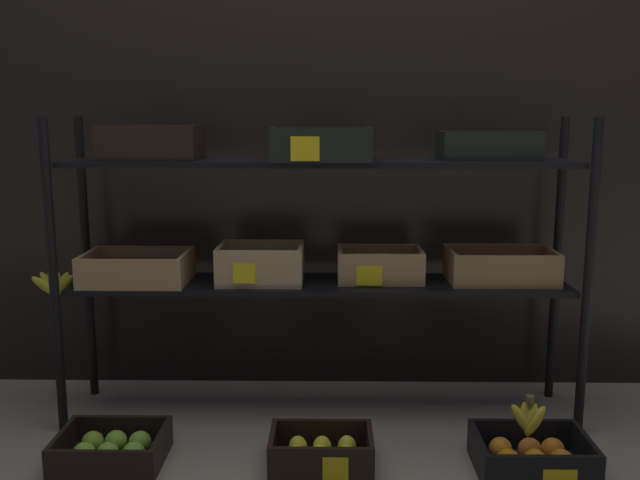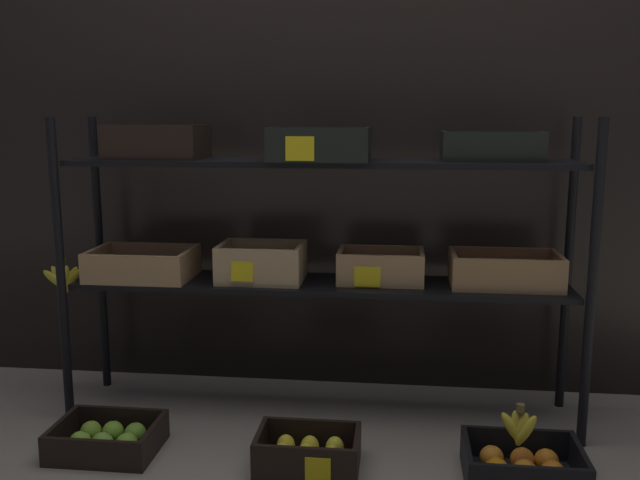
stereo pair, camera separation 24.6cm
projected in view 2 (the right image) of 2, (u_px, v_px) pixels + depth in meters
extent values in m
plane|color=gray|center=(320.00, 412.00, 2.58)|extent=(10.00, 10.00, 0.00)
cube|color=black|center=(331.00, 98.00, 2.72)|extent=(4.20, 0.12, 2.33)
cylinder|color=black|center=(61.00, 274.00, 2.42)|extent=(0.03, 0.03, 1.09)
cylinder|color=black|center=(592.00, 288.00, 2.22)|extent=(0.03, 0.03, 1.09)
cylinder|color=black|center=(100.00, 255.00, 2.74)|extent=(0.03, 0.03, 1.09)
cylinder|color=black|center=(568.00, 267.00, 2.54)|extent=(0.03, 0.03, 1.09)
cube|color=black|center=(320.00, 285.00, 2.49)|extent=(1.77, 0.29, 0.02)
cube|color=black|center=(320.00, 163.00, 2.41)|extent=(1.77, 0.29, 0.02)
cube|color=tan|center=(143.00, 276.00, 2.55)|extent=(0.37, 0.26, 0.01)
cube|color=tan|center=(130.00, 269.00, 2.42)|extent=(0.37, 0.02, 0.10)
cube|color=tan|center=(154.00, 255.00, 2.66)|extent=(0.37, 0.02, 0.10)
cube|color=tan|center=(97.00, 261.00, 2.56)|extent=(0.02, 0.23, 0.10)
cube|color=tan|center=(189.00, 263.00, 2.52)|extent=(0.02, 0.23, 0.10)
sphere|color=#5F2255|center=(105.00, 271.00, 2.50)|extent=(0.05, 0.05, 0.05)
sphere|color=#681C4D|center=(122.00, 272.00, 2.49)|extent=(0.05, 0.05, 0.05)
sphere|color=#592E5D|center=(137.00, 272.00, 2.49)|extent=(0.05, 0.05, 0.05)
sphere|color=#552B5E|center=(152.00, 273.00, 2.48)|extent=(0.05, 0.05, 0.05)
sphere|color=#662552|center=(169.00, 273.00, 2.47)|extent=(0.05, 0.05, 0.05)
sphere|color=#5E2746|center=(113.00, 268.00, 2.56)|extent=(0.05, 0.05, 0.05)
sphere|color=#6A2259|center=(127.00, 268.00, 2.55)|extent=(0.05, 0.05, 0.05)
sphere|color=#671B59|center=(144.00, 268.00, 2.55)|extent=(0.05, 0.05, 0.05)
sphere|color=#691E5A|center=(158.00, 269.00, 2.54)|extent=(0.05, 0.05, 0.05)
sphere|color=#671947|center=(174.00, 269.00, 2.53)|extent=(0.05, 0.05, 0.05)
sphere|color=#56234D|center=(119.00, 264.00, 2.61)|extent=(0.05, 0.05, 0.05)
sphere|color=#6A2C5B|center=(134.00, 265.00, 2.61)|extent=(0.05, 0.05, 0.05)
sphere|color=#5A264C|center=(149.00, 265.00, 2.61)|extent=(0.05, 0.05, 0.05)
sphere|color=#5E2B58|center=(163.00, 265.00, 2.60)|extent=(0.05, 0.05, 0.05)
sphere|color=#632A54|center=(178.00, 266.00, 2.59)|extent=(0.05, 0.05, 0.05)
cube|color=tan|center=(262.00, 279.00, 2.51)|extent=(0.30, 0.22, 0.01)
cube|color=tan|center=(256.00, 267.00, 2.40)|extent=(0.30, 0.02, 0.12)
cube|color=tan|center=(267.00, 255.00, 2.60)|extent=(0.30, 0.02, 0.12)
cube|color=tan|center=(223.00, 260.00, 2.51)|extent=(0.02, 0.19, 0.12)
cube|color=tan|center=(301.00, 261.00, 2.48)|extent=(0.02, 0.19, 0.12)
ellipsoid|color=#A6BC4D|center=(247.00, 266.00, 2.48)|extent=(0.07, 0.07, 0.09)
ellipsoid|color=#A8B051|center=(274.00, 267.00, 2.47)|extent=(0.07, 0.07, 0.09)
ellipsoid|color=#B0C058|center=(249.00, 263.00, 2.54)|extent=(0.07, 0.07, 0.09)
ellipsoid|color=#B6BB5D|center=(276.00, 263.00, 2.52)|extent=(0.07, 0.07, 0.09)
cube|color=yellow|center=(242.00, 270.00, 2.39)|extent=(0.08, 0.01, 0.08)
cube|color=tan|center=(381.00, 280.00, 2.49)|extent=(0.31, 0.20, 0.01)
cube|color=tan|center=(380.00, 270.00, 2.39)|extent=(0.31, 0.02, 0.10)
cube|color=tan|center=(381.00, 259.00, 2.57)|extent=(0.31, 0.02, 0.10)
cube|color=tan|center=(341.00, 263.00, 2.50)|extent=(0.02, 0.17, 0.10)
cube|color=tan|center=(421.00, 265.00, 2.47)|extent=(0.02, 0.17, 0.10)
sphere|color=red|center=(366.00, 270.00, 2.46)|extent=(0.07, 0.07, 0.07)
sphere|color=red|center=(394.00, 271.00, 2.45)|extent=(0.07, 0.07, 0.07)
sphere|color=red|center=(366.00, 267.00, 2.52)|extent=(0.07, 0.07, 0.07)
sphere|color=red|center=(396.00, 268.00, 2.50)|extent=(0.07, 0.07, 0.07)
cube|color=yellow|center=(367.00, 276.00, 2.39)|extent=(0.09, 0.01, 0.07)
cube|color=#A87F51|center=(504.00, 284.00, 2.43)|extent=(0.38, 0.23, 0.01)
cube|color=#A87F51|center=(510.00, 275.00, 2.32)|extent=(0.38, 0.02, 0.11)
cube|color=#A87F51|center=(501.00, 261.00, 2.53)|extent=(0.38, 0.02, 0.11)
cube|color=#A87F51|center=(453.00, 266.00, 2.44)|extent=(0.02, 0.20, 0.11)
cube|color=#A87F51|center=(558.00, 269.00, 2.40)|extent=(0.02, 0.20, 0.11)
sphere|color=orange|center=(476.00, 276.00, 2.40)|extent=(0.06, 0.06, 0.06)
sphere|color=orange|center=(495.00, 276.00, 2.40)|extent=(0.06, 0.06, 0.06)
sphere|color=orange|center=(518.00, 277.00, 2.38)|extent=(0.06, 0.06, 0.06)
sphere|color=orange|center=(537.00, 277.00, 2.38)|extent=(0.06, 0.06, 0.06)
sphere|color=orange|center=(472.00, 271.00, 2.47)|extent=(0.06, 0.06, 0.06)
sphere|color=orange|center=(493.00, 272.00, 2.46)|extent=(0.06, 0.06, 0.06)
sphere|color=orange|center=(514.00, 272.00, 2.45)|extent=(0.06, 0.06, 0.06)
sphere|color=orange|center=(535.00, 273.00, 2.45)|extent=(0.06, 0.06, 0.06)
cube|color=black|center=(158.00, 157.00, 2.48)|extent=(0.34, 0.24, 0.01)
cube|color=black|center=(146.00, 141.00, 2.36)|extent=(0.34, 0.02, 0.11)
cube|color=black|center=(167.00, 139.00, 2.58)|extent=(0.34, 0.02, 0.11)
cube|color=black|center=(114.00, 140.00, 2.49)|extent=(0.02, 0.21, 0.11)
cube|color=black|center=(201.00, 140.00, 2.45)|extent=(0.02, 0.21, 0.11)
sphere|color=orange|center=(137.00, 145.00, 2.45)|extent=(0.07, 0.07, 0.07)
sphere|color=orange|center=(170.00, 145.00, 2.43)|extent=(0.07, 0.07, 0.07)
sphere|color=orange|center=(144.00, 144.00, 2.52)|extent=(0.07, 0.07, 0.07)
sphere|color=orange|center=(177.00, 145.00, 2.50)|extent=(0.07, 0.07, 0.07)
cube|color=black|center=(320.00, 159.00, 2.37)|extent=(0.34, 0.26, 0.01)
cube|color=black|center=(316.00, 144.00, 2.24)|extent=(0.34, 0.02, 0.10)
cube|color=black|center=(324.00, 141.00, 2.48)|extent=(0.34, 0.02, 0.10)
cube|color=black|center=(274.00, 142.00, 2.38)|extent=(0.02, 0.23, 0.10)
cube|color=black|center=(367.00, 142.00, 2.34)|extent=(0.02, 0.23, 0.10)
ellipsoid|color=brown|center=(289.00, 148.00, 2.32)|extent=(0.05, 0.05, 0.07)
ellipsoid|color=brown|center=(308.00, 148.00, 2.31)|extent=(0.05, 0.05, 0.07)
ellipsoid|color=brown|center=(327.00, 148.00, 2.30)|extent=(0.05, 0.05, 0.07)
ellipsoid|color=brown|center=(345.00, 148.00, 2.30)|extent=(0.05, 0.05, 0.07)
ellipsoid|color=brown|center=(294.00, 147.00, 2.37)|extent=(0.05, 0.05, 0.07)
ellipsoid|color=brown|center=(311.00, 147.00, 2.37)|extent=(0.05, 0.05, 0.07)
ellipsoid|color=brown|center=(329.00, 147.00, 2.36)|extent=(0.05, 0.05, 0.07)
ellipsoid|color=brown|center=(348.00, 147.00, 2.35)|extent=(0.05, 0.05, 0.07)
ellipsoid|color=brown|center=(294.00, 146.00, 2.43)|extent=(0.05, 0.05, 0.07)
ellipsoid|color=brown|center=(313.00, 146.00, 2.43)|extent=(0.05, 0.05, 0.07)
ellipsoid|color=brown|center=(331.00, 146.00, 2.42)|extent=(0.05, 0.05, 0.07)
ellipsoid|color=brown|center=(348.00, 147.00, 2.41)|extent=(0.05, 0.05, 0.07)
cube|color=yellow|center=(300.00, 149.00, 2.24)|extent=(0.09, 0.01, 0.08)
cube|color=black|center=(491.00, 159.00, 2.36)|extent=(0.34, 0.21, 0.01)
cube|color=black|center=(495.00, 146.00, 2.25)|extent=(0.34, 0.02, 0.09)
cube|color=black|center=(488.00, 143.00, 2.44)|extent=(0.34, 0.02, 0.09)
cube|color=black|center=(444.00, 144.00, 2.37)|extent=(0.02, 0.18, 0.09)
cube|color=black|center=(539.00, 145.00, 2.33)|extent=(0.02, 0.18, 0.09)
sphere|color=#DAC557|center=(469.00, 147.00, 2.33)|extent=(0.07, 0.07, 0.07)
sphere|color=gold|center=(493.00, 147.00, 2.33)|extent=(0.07, 0.07, 0.07)
sphere|color=#D5BF55|center=(517.00, 147.00, 2.32)|extent=(0.07, 0.07, 0.07)
sphere|color=gold|center=(467.00, 146.00, 2.38)|extent=(0.07, 0.07, 0.07)
sphere|color=gold|center=(489.00, 146.00, 2.38)|extent=(0.07, 0.07, 0.07)
sphere|color=#E2B957|center=(512.00, 147.00, 2.36)|extent=(0.07, 0.07, 0.07)
cylinder|color=brown|center=(63.00, 262.00, 2.52)|extent=(0.02, 0.02, 0.02)
ellipsoid|color=yellow|center=(55.00, 280.00, 2.53)|extent=(0.11, 0.04, 0.09)
ellipsoid|color=yellow|center=(60.00, 279.00, 2.54)|extent=(0.09, 0.03, 0.11)
ellipsoid|color=yellow|center=(63.00, 279.00, 2.54)|extent=(0.05, 0.03, 0.12)
ellipsoid|color=yellow|center=(65.00, 280.00, 2.53)|extent=(0.05, 0.03, 0.12)
ellipsoid|color=yellow|center=(70.00, 279.00, 2.54)|extent=(0.09, 0.03, 0.11)
ellipsoid|color=yellow|center=(71.00, 280.00, 2.53)|extent=(0.10, 0.03, 0.10)
cube|color=black|center=(108.00, 449.00, 2.27)|extent=(0.34, 0.26, 0.01)
cube|color=black|center=(91.00, 453.00, 2.15)|extent=(0.34, 0.02, 0.09)
cube|color=black|center=(122.00, 419.00, 2.38)|extent=(0.34, 0.02, 0.09)
cube|color=black|center=(61.00, 433.00, 2.28)|extent=(0.02, 0.23, 0.09)
cube|color=black|center=(154.00, 438.00, 2.25)|extent=(0.02, 0.23, 0.09)
sphere|color=#84C636|center=(80.00, 442.00, 2.23)|extent=(0.07, 0.07, 0.07)
sphere|color=#88BF45|center=(102.00, 443.00, 2.23)|extent=(0.07, 0.07, 0.07)
sphere|color=#87C63A|center=(127.00, 444.00, 2.22)|extent=(0.07, 0.07, 0.07)
sphere|color=#87B230|center=(91.00, 432.00, 2.31)|extent=(0.07, 0.07, 0.07)
sphere|color=#83C435|center=(113.00, 432.00, 2.31)|extent=(0.07, 0.07, 0.07)
sphere|color=#7FB736|center=(135.00, 433.00, 2.30)|extent=(0.07, 0.07, 0.07)
cube|color=black|center=(308.00, 465.00, 2.17)|extent=(0.32, 0.21, 0.01)
cube|color=black|center=(304.00, 463.00, 2.07)|extent=(0.32, 0.02, 0.10)
cube|color=black|center=(312.00, 434.00, 2.26)|extent=(0.32, 0.02, 0.10)
cube|color=black|center=(260.00, 445.00, 2.18)|extent=(0.02, 0.18, 0.10)
cube|color=black|center=(357.00, 451.00, 2.14)|extent=(0.02, 0.18, 0.10)
ellipsoid|color=yellow|center=(282.00, 455.00, 2.14)|extent=(0.06, 0.06, 0.08)
ellipsoid|color=yellow|center=(306.00, 456.00, 2.14)|extent=(0.06, 0.06, 0.08)
ellipsoid|color=yellow|center=(331.00, 458.00, 2.13)|extent=(0.06, 0.06, 0.08)
ellipsoid|color=yellow|center=(286.00, 446.00, 2.20)|extent=(0.06, 0.06, 0.08)
ellipsoid|color=yellow|center=(310.00, 448.00, 2.19)|extent=(0.06, 0.06, 0.08)
ellipsoid|color=yellow|center=(335.00, 448.00, 2.19)|extent=(0.06, 0.06, 0.08)
cube|color=yellow|center=(318.00, 470.00, 2.05)|extent=(0.08, 0.00, 0.07)
cube|color=black|center=(522.00, 479.00, 2.09)|extent=(0.35, 0.26, 0.01)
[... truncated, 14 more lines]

